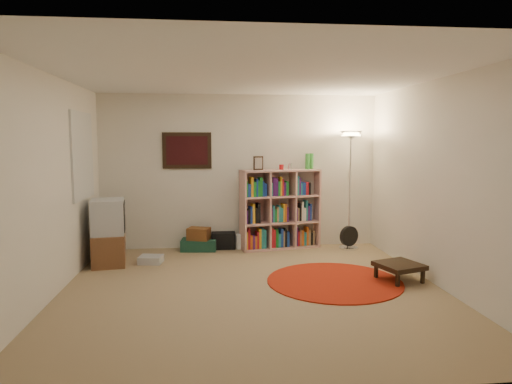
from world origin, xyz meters
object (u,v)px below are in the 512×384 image
at_px(floor_fan, 349,237).
at_px(side_table, 399,266).
at_px(suitcase, 199,244).
at_px(bookshelf, 279,210).
at_px(floor_lamp, 351,152).
at_px(tv_stand, 109,233).

xyz_separation_m(floor_fan, side_table, (0.11, -1.73, 0.00)).
bearing_deg(suitcase, bookshelf, 5.83).
relative_size(floor_lamp, tv_stand, 2.05).
bearing_deg(side_table, tv_stand, 162.68).
bearing_deg(tv_stand, suitcase, 20.83).
xyz_separation_m(bookshelf, suitcase, (-1.30, -0.01, -0.54)).
xyz_separation_m(suitcase, side_table, (2.54, -1.90, 0.10)).
bearing_deg(side_table, floor_fan, 93.70).
bearing_deg(tv_stand, bookshelf, 7.03).
height_order(floor_fan, tv_stand, tv_stand).
bearing_deg(suitcase, tv_stand, -145.02).
distance_m(bookshelf, tv_stand, 2.67).
height_order(tv_stand, side_table, tv_stand).
relative_size(floor_fan, side_table, 0.60).
relative_size(suitcase, side_table, 0.93).
height_order(floor_lamp, floor_fan, floor_lamp).
xyz_separation_m(floor_lamp, tv_stand, (-3.68, -0.55, -1.14)).
relative_size(bookshelf, suitcase, 2.64).
bearing_deg(side_table, suitcase, 143.20).
height_order(suitcase, side_table, side_table).
bearing_deg(side_table, bookshelf, 122.90).
xyz_separation_m(floor_lamp, side_table, (0.11, -1.74, -1.39)).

